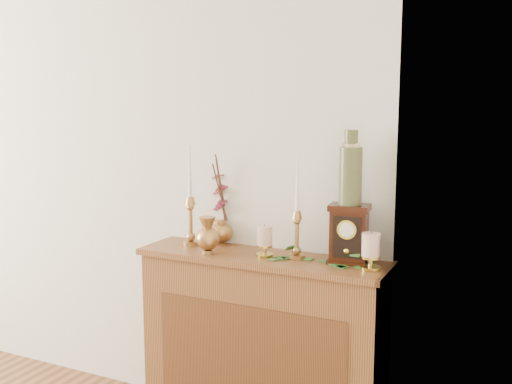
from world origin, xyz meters
The scene contains 10 objects.
console_shelf centered at (1.40, 2.10, 0.44)m, with size 1.24×0.34×0.93m.
candlestick_left centered at (0.99, 2.12, 1.10)m, with size 0.09×0.09×0.51m.
candlestick_center centered at (1.58, 2.11, 1.08)m, with size 0.08×0.08×0.47m.
bud_vase centered at (1.16, 2.00, 1.02)m, with size 0.11×0.11×0.18m.
ginger_jar centered at (1.10, 2.24, 1.14)m, with size 0.19×0.21×0.47m.
pillar_candle_left centered at (1.43, 2.08, 1.01)m, with size 0.08×0.08×0.16m.
pillar_candle_right centered at (1.94, 2.08, 1.02)m, with size 0.09×0.09×0.18m.
ivy_garland centered at (1.68, 2.07, 0.94)m, with size 0.39×0.15×0.08m.
mantel_clock centered at (1.82, 2.14, 1.06)m, with size 0.19×0.15×0.27m.
ceramic_vase centered at (1.82, 2.15, 1.35)m, with size 0.10×0.10×0.34m.
Camera 1 is at (2.59, -0.44, 1.67)m, focal length 42.00 mm.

